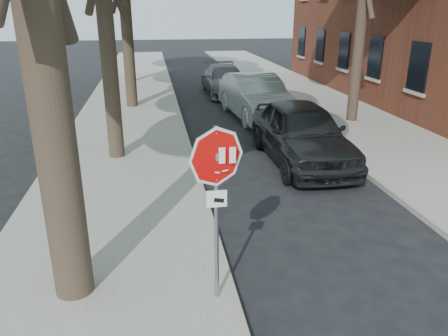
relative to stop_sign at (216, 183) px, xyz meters
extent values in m
plane|color=black|center=(0.70, 0.03, -1.95)|extent=(120.00, 120.00, 0.00)
cube|color=gray|center=(-1.80, 12.03, -1.89)|extent=(4.00, 55.00, 0.12)
cube|color=gray|center=(6.70, 12.03, -1.89)|extent=(4.00, 55.00, 0.12)
cube|color=#9E9384|center=(0.25, 12.03, -1.88)|extent=(0.12, 55.00, 0.13)
cube|color=#9E9384|center=(4.65, 12.03, -1.88)|extent=(0.12, 55.00, 0.13)
cylinder|color=gray|center=(0.00, 0.03, -0.53)|extent=(0.06, 0.06, 2.60)
cube|color=#99999E|center=(0.00, 0.00, 0.37)|extent=(0.05, 0.06, 0.10)
cylinder|color=#99999E|center=(0.00, -0.01, 0.37)|extent=(0.76, 0.32, 0.82)
cylinder|color=white|center=(0.00, -0.02, 0.37)|extent=(0.76, 0.32, 0.82)
cylinder|color=red|center=(0.00, -0.03, 0.37)|extent=(0.68, 0.29, 0.74)
cube|color=white|center=(-0.21, -0.04, 0.39)|extent=(0.08, 0.00, 0.22)
cube|color=white|center=(-0.07, -0.04, 0.39)|extent=(0.08, 0.00, 0.22)
cube|color=white|center=(0.07, -0.04, 0.39)|extent=(0.08, 0.00, 0.22)
cube|color=white|center=(0.21, -0.04, 0.39)|extent=(0.08, 0.00, 0.22)
cube|color=silver|center=(-0.11, -0.04, 0.18)|extent=(0.08, 0.00, 0.03)
cube|color=silver|center=(0.00, -0.04, 0.16)|extent=(0.08, 0.00, 0.03)
cube|color=silver|center=(0.11, -0.04, 0.18)|extent=(0.08, 0.00, 0.03)
cube|color=white|center=(0.00, -0.01, -0.23)|extent=(0.28, 0.02, 0.24)
cube|color=black|center=(0.03, -0.03, -0.25)|extent=(0.15, 0.00, 0.08)
imported|color=black|center=(3.30, 6.01, -1.09)|extent=(2.03, 5.04, 1.72)
imported|color=#9A9CA1|center=(3.23, 11.43, -1.09)|extent=(2.27, 5.34, 1.71)
imported|color=#515156|center=(2.89, 16.80, -1.23)|extent=(2.02, 4.96, 1.44)
camera|label=1|loc=(-0.77, -5.36, 2.19)|focal=35.00mm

